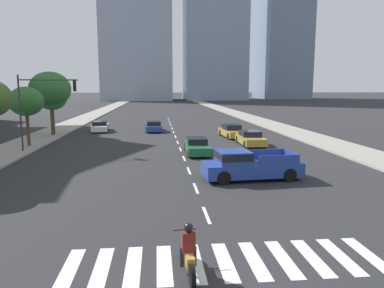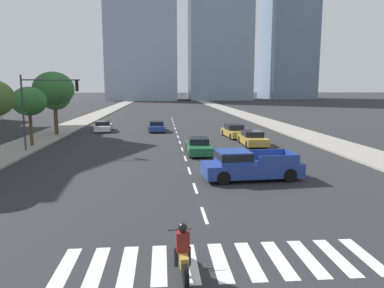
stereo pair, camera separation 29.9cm
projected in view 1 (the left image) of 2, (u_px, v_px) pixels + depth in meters
sidewalk_east at (316, 139)px, 35.96m from camera, size 4.00×260.00×0.15m
sidewalk_west at (27, 143)px, 33.28m from camera, size 4.00×260.00×0.15m
crosswalk_near at (225, 261)px, 10.77m from camera, size 9.45×2.50×0.01m
lane_divider_center at (175, 137)px, 38.30m from camera, size 0.14×50.00×0.01m
motorcycle_lead at (188, 253)px, 10.03m from camera, size 0.70×2.13×1.49m
pickup_truck at (247, 165)px, 20.35m from camera, size 5.63×2.48×1.67m
sedan_gold_0 at (250, 138)px, 32.71m from camera, size 1.94×4.57×1.27m
sedan_blue_1 at (153, 126)px, 43.03m from camera, size 2.09×4.79×1.22m
sedan_green_2 at (197, 146)px, 28.41m from camera, size 1.75×4.60×1.23m
sedan_white_3 at (100, 127)px, 43.05m from camera, size 2.25×4.91×1.21m
sedan_gold_4 at (232, 131)px, 37.87m from camera, size 2.20×4.71×1.33m
traffic_signal_far at (41, 99)px, 28.46m from camera, size 4.82×0.28×5.99m
street_tree_third at (26, 102)px, 30.87m from camera, size 2.93×2.93×5.08m
street_tree_fourth at (52, 98)px, 38.52m from camera, size 3.16×3.16×5.31m
street_tree_fifth at (50, 89)px, 37.91m from camera, size 4.26×4.26×6.66m
office_tower_center_skyline at (214, 9)px, 153.18m from camera, size 25.52×25.29×86.43m
office_tower_right_skyline at (283, 7)px, 167.91m from camera, size 20.25×27.95×95.59m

